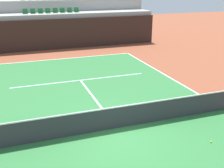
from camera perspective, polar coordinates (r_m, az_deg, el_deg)
name	(u,v)px	position (r m, az deg, el deg)	size (l,w,h in m)	color
ground_plane	(117,128)	(11.68, 1.01, -8.99)	(80.00, 80.00, 0.00)	brown
court_surface	(117,128)	(11.67, 1.01, -8.97)	(11.00, 24.00, 0.01)	#2D7238
baseline_far	(64,59)	(22.53, -9.76, 5.11)	(11.00, 0.10, 0.00)	white
service_line_far	(80,80)	(17.31, -6.44, 0.77)	(8.26, 0.10, 0.00)	white
centre_service_line	(95,99)	(14.41, -3.46, -3.14)	(0.10, 6.40, 0.00)	white
back_wall	(56,34)	(25.82, -11.43, 9.90)	(19.08, 0.30, 2.69)	black
stands_tier_lower	(53,30)	(27.11, -11.90, 10.72)	(19.08, 2.40, 3.06)	#9E9E99
stands_tier_upper	(49,21)	(29.40, -12.67, 12.39)	(19.08, 2.40, 4.11)	#9E9E99
seating_row_lower	(52,12)	(27.00, -12.18, 14.21)	(5.09, 0.44, 0.44)	#1E6633
tennis_net	(117,117)	(11.44, 1.03, -6.76)	(11.08, 0.08, 1.07)	black
tennis_ball_1	(211,142)	(11.31, 19.52, -11.04)	(0.07, 0.07, 0.07)	#CCE033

